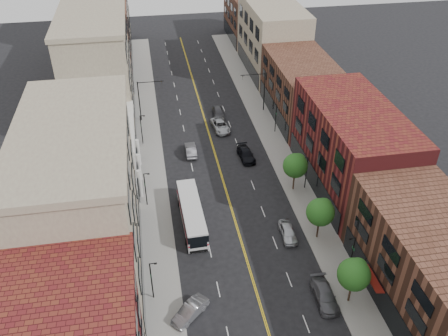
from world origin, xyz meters
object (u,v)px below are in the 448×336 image
car_angle_b (190,311)px  car_lane_a (246,154)px  car_lane_b (220,126)px  city_bus (192,213)px  car_lane_c (218,112)px  car_lane_behind (191,150)px  car_parked_far (288,232)px  car_parked_mid (325,295)px

car_angle_b → car_lane_a: car_angle_b is taller
car_angle_b → car_lane_b: car_lane_b is taller
city_bus → car_angle_b: 14.46m
car_lane_a → car_lane_c: (-1.90, 14.23, 0.07)m
car_angle_b → car_lane_behind: car_lane_behind is taller
car_parked_far → car_angle_b: bearing=-141.0°
city_bus → car_parked_far: city_bus is taller
car_parked_far → car_lane_behind: bearing=117.1°
car_lane_a → car_lane_behind: bearing=157.4°
car_lane_b → car_lane_a: bearing=-82.2°
car_angle_b → car_lane_b: bearing=123.3°
car_lane_c → car_parked_far: bearing=-83.0°
car_parked_far → car_lane_b: (-3.69, 27.66, 0.02)m
car_angle_b → car_lane_c: (9.98, 42.17, 0.06)m
city_bus → car_lane_a: 16.93m
car_lane_a → car_lane_b: bearing=99.7°
car_angle_b → car_parked_mid: 14.23m
city_bus → car_parked_mid: (12.32, -14.75, -0.94)m
city_bus → car_parked_far: size_ratio=2.61×
car_lane_behind → city_bus: bearing=84.8°
car_lane_c → car_lane_b: bearing=-94.3°
car_lane_a → car_angle_b: bearing=-117.4°
car_parked_mid → car_angle_b: bearing=179.8°
car_lane_a → car_parked_mid: bearing=-89.7°
car_angle_b → car_parked_far: 16.44m
car_lane_behind → car_lane_c: (6.31, 11.53, 0.03)m
car_parked_mid → car_parked_far: car_parked_mid is taller
car_parked_mid → car_lane_a: 28.48m
car_lane_behind → car_lane_c: size_ratio=0.99×
car_angle_b → car_lane_behind: (3.67, 30.64, 0.03)m
car_angle_b → car_parked_mid: (14.22, -0.45, 0.01)m
car_lane_b → car_lane_c: 4.76m
car_lane_a → car_lane_b: car_lane_b is taller
city_bus → car_lane_c: (8.08, 27.86, -0.90)m
car_lane_a → car_lane_c: car_lane_c is taller
car_parked_mid → car_lane_b: bearing=98.7°
car_parked_mid → car_parked_far: (-1.01, 10.23, -0.00)m
car_lane_behind → car_parked_far: bearing=115.6°
city_bus → car_lane_a: city_bus is taller
city_bus → car_lane_b: city_bus is taller
car_parked_mid → car_lane_b: size_ratio=0.94×
city_bus → car_parked_mid: size_ratio=2.22×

